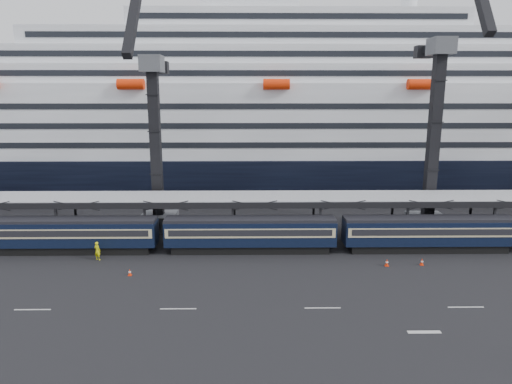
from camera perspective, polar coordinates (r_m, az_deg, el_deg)
The scene contains 11 objects.
ground at distance 43.39m, azimuth 10.16°, elevation -11.71°, with size 260.00×260.00×0.00m, color black.
lane_markings at distance 41.23m, azimuth 23.11°, elevation -13.87°, with size 111.00×4.27×0.02m.
train at distance 51.34m, azimuth 3.05°, elevation -5.08°, with size 133.05×3.00×4.05m.
canopy at distance 54.88m, azimuth 7.66°, elevation -0.73°, with size 130.00×6.25×5.53m.
cruise_ship at distance 85.33m, azimuth 3.97°, elevation 8.77°, with size 214.09×28.84×34.00m.
crane_dark_near at distance 59.00m, azimuth -12.55°, elevation 6.56°, with size 4.50×17.75×35.08m.
crane_dark_mid at distance 61.12m, azimuth 21.56°, elevation 7.54°, with size 4.50×18.24×39.64m.
worker at distance 51.89m, azimuth -19.22°, elevation -6.96°, with size 0.74×0.49×2.04m, color yellow.
traffic_cone_c at distance 46.96m, azimuth -15.51°, elevation -9.62°, with size 0.35×0.35×0.69m.
traffic_cone_d at distance 50.85m, azimuth 20.03°, elevation -8.19°, with size 0.37×0.37×0.74m.
traffic_cone_e at distance 49.49m, azimuth 16.04°, elevation -8.46°, with size 0.39×0.39×0.78m.
Camera 1 is at (-7.98, -38.90, 17.49)m, focal length 32.00 mm.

